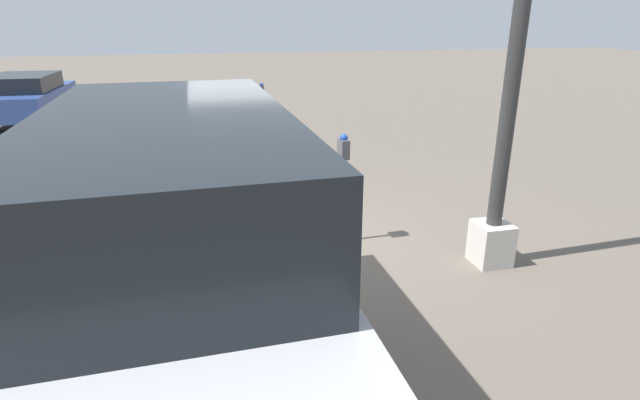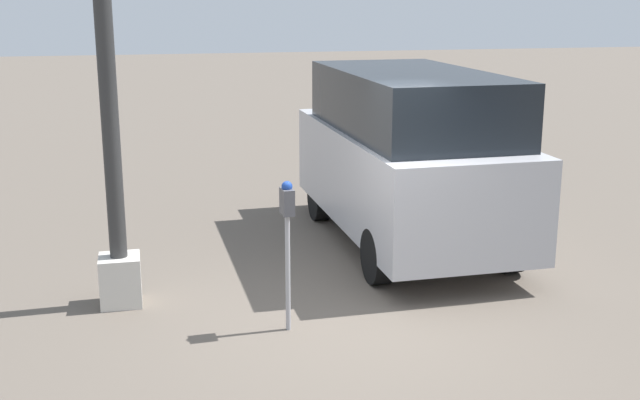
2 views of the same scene
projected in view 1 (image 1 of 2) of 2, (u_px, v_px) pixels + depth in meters
ground_plane at (296, 248)px, 6.87m from camera, size 80.00×80.00×0.00m
parking_meter_near at (343, 164)px, 6.71m from camera, size 0.21×0.12×1.55m
parking_meter_far at (262, 95)px, 13.88m from camera, size 0.21×0.12×1.29m
lamp_post at (513, 75)px, 5.65m from camera, size 0.44×0.44×6.43m
parked_van at (177, 254)px, 3.91m from camera, size 4.64×2.01×2.36m
car_distant at (27, 97)px, 14.85m from camera, size 4.23×1.88×1.42m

